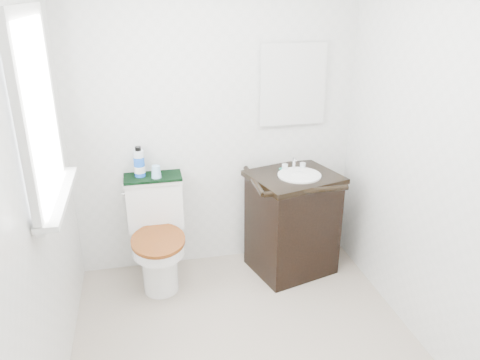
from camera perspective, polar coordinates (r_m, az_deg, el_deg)
name	(u,v)px	position (r m, az deg, el deg)	size (l,w,h in m)	color
floor	(251,355)	(3.12, 1.31, -20.54)	(2.40, 2.40, 0.00)	#AFA08D
wall_back	(215,120)	(3.59, -3.01, 7.30)	(2.40, 2.40, 0.00)	white
wall_front	(348,323)	(1.49, 13.04, -16.65)	(2.40, 2.40, 0.00)	white
wall_left	(32,195)	(2.47, -24.07, -1.67)	(2.40, 2.40, 0.00)	white
wall_right	(438,162)	(2.92, 23.01, 2.02)	(2.40, 2.40, 0.00)	white
window	(36,111)	(2.60, -23.63, 7.67)	(0.02, 0.70, 0.90)	white
mirror	(293,85)	(3.66, 6.47, 11.47)	(0.50, 0.02, 0.60)	silver
toilet	(158,239)	(3.65, -10.01, -7.10)	(0.44, 0.63, 0.81)	white
vanity	(292,221)	(3.73, 6.40, -4.94)	(0.75, 0.69, 0.92)	black
trash_bin	(276,248)	(3.89, 4.47, -8.21)	(0.26, 0.23, 0.31)	white
towel	(153,177)	(3.57, -10.59, 0.36)	(0.43, 0.22, 0.02)	black
mouthwash_bottle	(139,163)	(3.54, -12.19, 2.06)	(0.08, 0.08, 0.23)	blue
cup	(156,172)	(3.51, -10.19, 1.01)	(0.07, 0.07, 0.09)	#9AD2FC
soap_bar	(283,168)	(3.66, 5.23, 1.44)	(0.06, 0.04, 0.02)	#1A7D70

